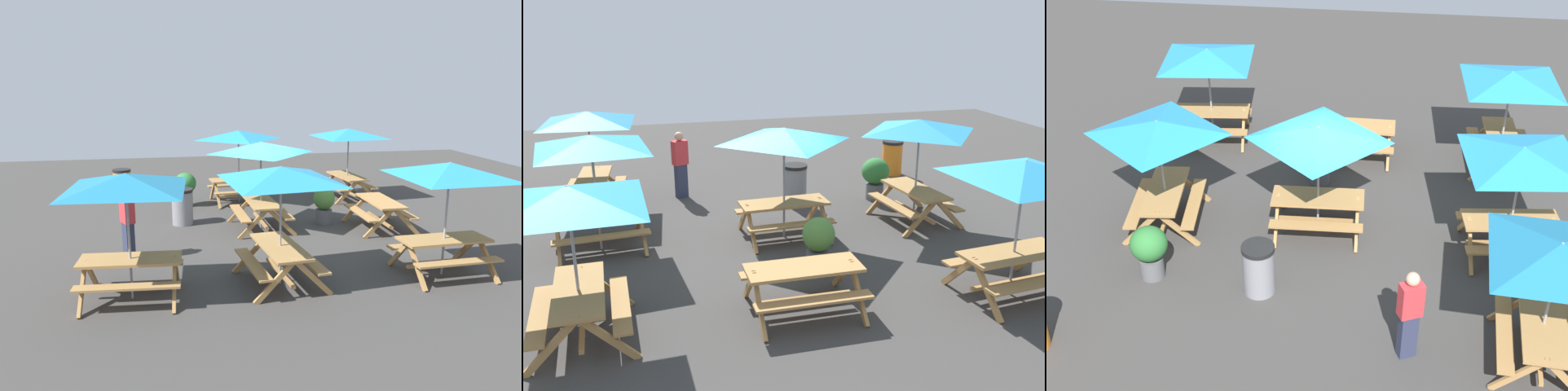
{
  "view_description": "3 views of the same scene",
  "coord_description": "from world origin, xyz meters",
  "views": [
    {
      "loc": [
        12.42,
        -2.33,
        3.89
      ],
      "look_at": [
        -0.25,
        0.06,
        0.9
      ],
      "focal_mm": 35.0,
      "sensor_mm": 36.0,
      "label": 1
    },
    {
      "loc": [
        2.69,
        10.95,
        4.53
      ],
      "look_at": [
        -0.25,
        0.06,
        0.9
      ],
      "focal_mm": 40.0,
      "sensor_mm": 36.0,
      "label": 2
    },
    {
      "loc": [
        1.02,
        -11.7,
        8.52
      ],
      "look_at": [
        -0.44,
        -0.13,
        0.9
      ],
      "focal_mm": 50.0,
      "sensor_mm": 36.0,
      "label": 3
    }
  ],
  "objects": [
    {
      "name": "ground_plane",
      "position": [
        0.0,
        0.0,
        0.0
      ],
      "size": [
        26.55,
        26.55,
        0.0
      ],
      "primitive_type": "plane",
      "color": "#3D3A38",
      "rests_on": "ground"
    },
    {
      "name": "potted_plant_0",
      "position": [
        -0.41,
        1.84,
        0.57
      ],
      "size": [
        0.58,
        0.58,
        1.02
      ],
      "color": "#59595B",
      "rests_on": "ground"
    },
    {
      "name": "picnic_table_5",
      "position": [
        3.57,
        3.08,
        1.99
      ],
      "size": [
        2.83,
        2.83,
        2.34
      ],
      "rotation": [
        0.0,
        0.0,
        1.61
      ],
      "color": "#A87A44",
      "rests_on": "ground"
    },
    {
      "name": "picnic_table_2",
      "position": [
        -3.29,
        -0.08,
        1.99
      ],
      "size": [
        2.2,
        2.2,
        2.34
      ],
      "rotation": [
        0.0,
        0.0,
        1.68
      ],
      "color": "#A87A44",
      "rests_on": "ground"
    },
    {
      "name": "picnic_table_4",
      "position": [
        0.27,
        3.16,
        0.56
      ],
      "size": [
        1.8,
        1.53,
        0.81
      ],
      "rotation": [
        0.0,
        0.0,
        0.0
      ],
      "color": "#A87A44",
      "rests_on": "ground"
    },
    {
      "name": "trash_bin_orange",
      "position": [
        -4.49,
        -3.78,
        0.49
      ],
      "size": [
        0.59,
        0.59,
        0.98
      ],
      "color": "orange",
      "rests_on": "ground"
    },
    {
      "name": "picnic_table_1",
      "position": [
        -0.25,
        0.06,
        1.99
      ],
      "size": [
        2.08,
        2.08,
        2.34
      ],
      "rotation": [
        0.0,
        0.0,
        0.04
      ],
      "color": "#A87A44",
      "rests_on": "ground"
    },
    {
      "name": "picnic_table_6",
      "position": [
        3.61,
        -3.03,
        1.99
      ],
      "size": [
        2.82,
        2.82,
        2.34
      ],
      "rotation": [
        0.0,
        0.0,
        1.5
      ],
      "color": "#A87A44",
      "rests_on": "ground"
    },
    {
      "name": "potted_plant_1",
      "position": [
        -3.08,
        -1.78,
        0.61
      ],
      "size": [
        0.68,
        0.68,
        1.05
      ],
      "color": "#59595B",
      "rests_on": "ground"
    },
    {
      "name": "person_standing",
      "position": [
        1.54,
        -3.2,
        0.89
      ],
      "size": [
        0.42,
        0.35,
        1.67
      ],
      "rotation": [
        0.0,
        0.0,
        3.58
      ],
      "color": "#2D334C",
      "rests_on": "ground"
    },
    {
      "name": "picnic_table_3",
      "position": [
        -3.21,
        3.51,
        1.99
      ],
      "size": [
        2.81,
        2.81,
        2.34
      ],
      "rotation": [
        0.0,
        0.0,
        0.1
      ],
      "color": "#A87A44",
      "rests_on": "ground"
    },
    {
      "name": "picnic_table_0",
      "position": [
        3.41,
        -0.25,
        1.99
      ],
      "size": [
        2.81,
        2.81,
        2.34
      ],
      "rotation": [
        0.0,
        0.0,
        0.11
      ],
      "color": "#A87A44",
      "rests_on": "ground"
    },
    {
      "name": "trash_bin_gray",
      "position": [
        -1.07,
        -1.95,
        0.49
      ],
      "size": [
        0.59,
        0.59,
        0.98
      ],
      "color": "gray",
      "rests_on": "ground"
    }
  ]
}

